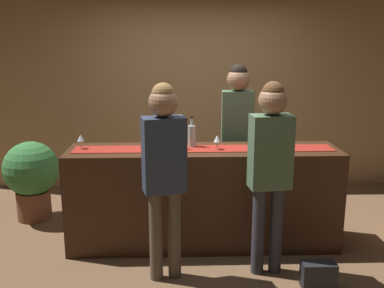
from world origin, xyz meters
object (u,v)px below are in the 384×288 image
at_px(wine_bottle_green, 174,138).
at_px(customer_sipping, 270,159).
at_px(handbag, 318,275).
at_px(bartender, 237,125).
at_px(potted_plant_tall, 32,175).
at_px(wine_glass_far_end, 217,139).
at_px(customer_browsing, 164,162).
at_px(wine_glass_near_customer, 81,138).
at_px(wine_glass_mid_counter, 145,139).
at_px(wine_bottle_clear, 192,135).

height_order(wine_bottle_green, customer_sipping, customer_sipping).
bearing_deg(customer_sipping, handbag, -40.89).
relative_size(bartender, potted_plant_tall, 1.95).
height_order(wine_glass_far_end, customer_sipping, customer_sipping).
xyz_separation_m(wine_glass_far_end, customer_browsing, (-0.49, -0.61, -0.05)).
relative_size(wine_glass_near_customer, handbag, 0.51).
distance_m(bartender, potted_plant_tall, 2.36).
distance_m(wine_glass_mid_counter, handbag, 1.94).
bearing_deg(customer_browsing, wine_bottle_green, 70.11).
distance_m(bartender, customer_sipping, 1.17).
distance_m(bartender, handbag, 1.81).
distance_m(wine_bottle_green, bartender, 0.90).
bearing_deg(wine_glass_far_end, bartender, 66.24).
distance_m(wine_bottle_clear, wine_glass_mid_counter, 0.46).
bearing_deg(customer_sipping, wine_bottle_green, 138.03).
bearing_deg(wine_glass_near_customer, bartender, 19.30).
relative_size(customer_sipping, handbag, 5.98).
bearing_deg(customer_browsing, handbag, -22.68).
height_order(wine_glass_far_end, handbag, wine_glass_far_end).
bearing_deg(handbag, wine_glass_near_customer, 157.00).
relative_size(wine_glass_far_end, potted_plant_tall, 0.16).
bearing_deg(customer_sipping, wine_glass_mid_counter, 145.81).
bearing_deg(bartender, wine_bottle_green, 42.78).
xyz_separation_m(wine_glass_near_customer, customer_browsing, (0.81, -0.68, -0.05)).
height_order(wine_bottle_clear, bartender, bartender).
distance_m(wine_bottle_green, wine_glass_near_customer, 0.88).
bearing_deg(wine_bottle_green, customer_browsing, -96.36).
height_order(wine_glass_near_customer, customer_browsing, customer_browsing).
xyz_separation_m(wine_glass_mid_counter, handbag, (1.46, -0.84, -0.97)).
height_order(wine_glass_near_customer, potted_plant_tall, wine_glass_near_customer).
distance_m(wine_glass_near_customer, handbag, 2.45).
distance_m(wine_bottle_green, handbag, 1.76).
xyz_separation_m(wine_bottle_green, wine_glass_mid_counter, (-0.27, -0.01, -0.01)).
distance_m(customer_browsing, handbag, 1.58).
bearing_deg(wine_bottle_green, customer_sipping, -36.01).
distance_m(wine_glass_near_customer, customer_sipping, 1.80).
bearing_deg(customer_browsing, wine_glass_far_end, 37.76).
height_order(wine_bottle_green, wine_glass_far_end, wine_bottle_green).
bearing_deg(wine_glass_near_customer, customer_sipping, -19.93).
bearing_deg(potted_plant_tall, wine_glass_far_end, -20.02).
height_order(wine_bottle_clear, wine_glass_far_end, wine_bottle_clear).
bearing_deg(wine_glass_far_end, wine_bottle_green, 173.98).
bearing_deg(wine_bottle_clear, bartender, 43.71).
xyz_separation_m(customer_browsing, potted_plant_tall, (-1.53, 1.34, -0.51)).
height_order(wine_bottle_clear, wine_glass_near_customer, wine_bottle_clear).
height_order(potted_plant_tall, handbag, potted_plant_tall).
height_order(bartender, potted_plant_tall, bartender).
bearing_deg(wine_bottle_clear, handbag, -42.95).
xyz_separation_m(wine_glass_mid_counter, potted_plant_tall, (-1.34, 0.70, -0.56)).
xyz_separation_m(wine_glass_far_end, handbag, (0.78, -0.81, -0.97)).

